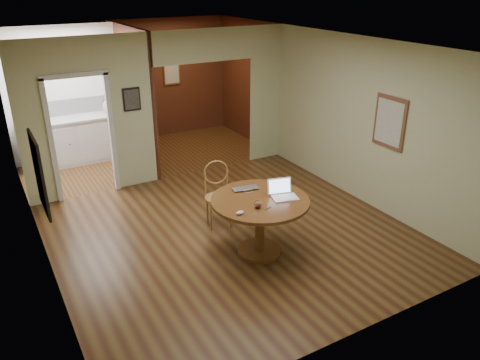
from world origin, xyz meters
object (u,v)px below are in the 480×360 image
dining_table (260,213)px  chair (218,190)px  open_laptop (282,192)px  closed_laptop (247,190)px

dining_table → chair: (-0.10, 1.06, -0.05)m
open_laptop → chair: bearing=124.7°
open_laptop → closed_laptop: 0.51m
open_laptop → closed_laptop: open_laptop is taller
open_laptop → closed_laptop: (-0.33, 0.38, -0.05)m
closed_laptop → chair: bearing=105.9°
dining_table → open_laptop: (0.30, -0.07, 0.28)m
open_laptop → closed_laptop: size_ratio=1.06×
chair → closed_laptop: size_ratio=2.76×
closed_laptop → open_laptop: bearing=-38.6°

